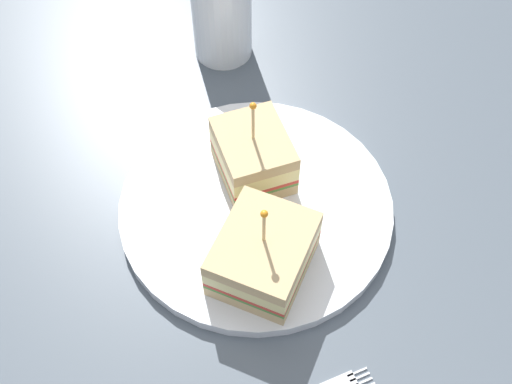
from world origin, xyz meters
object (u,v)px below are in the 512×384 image
at_px(sandwich_half_front, 253,156).
at_px(drink_glass, 222,20).
at_px(plate, 256,207).
at_px(sandwich_half_back, 263,254).

height_order(sandwich_half_front, drink_glass, sandwich_half_front).
distance_m(plate, drink_glass, 0.25).
bearing_deg(drink_glass, sandwich_half_front, -147.66).
distance_m(sandwich_half_back, drink_glass, 0.33).
relative_size(sandwich_half_front, drink_glass, 1.00).
xyz_separation_m(plate, sandwich_half_back, (-0.07, -0.03, 0.03)).
xyz_separation_m(sandwich_half_front, drink_glass, (0.18, 0.11, 0.01)).
bearing_deg(sandwich_half_front, sandwich_half_back, -153.51).
xyz_separation_m(plate, sandwich_half_front, (0.04, 0.02, 0.04)).
bearing_deg(drink_glass, plate, -148.74).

